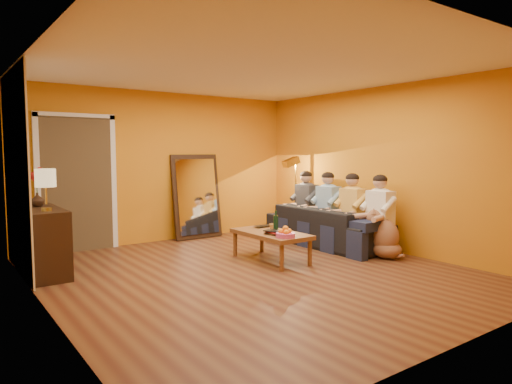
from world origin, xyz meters
TOP-DOWN VIEW (x-y plane):
  - room_shell at (0.00, 0.37)m, footprint 5.00×5.50m
  - white_accent at (-2.48, 1.75)m, footprint 0.02×1.90m
  - doorway_recess at (-1.50, 2.83)m, footprint 1.06×0.30m
  - door_jamb_left at (-2.07, 2.71)m, footprint 0.08×0.06m
  - door_jamb_right at (-0.93, 2.71)m, footprint 0.08×0.06m
  - door_header at (-1.50, 2.71)m, footprint 1.22×0.06m
  - mirror_frame at (0.55, 2.63)m, footprint 0.92×0.27m
  - mirror_glass at (0.55, 2.59)m, footprint 0.78×0.21m
  - sideboard at (-2.24, 1.55)m, footprint 0.44×1.18m
  - table_lamp at (-2.24, 1.25)m, footprint 0.24×0.24m
  - sofa at (2.00, 0.76)m, footprint 2.22×0.87m
  - coffee_table at (0.56, 0.43)m, footprint 0.63×1.22m
  - floor_lamp at (2.10, 1.67)m, footprint 0.34×0.29m
  - dog at (2.04, -0.39)m, footprint 0.60×0.73m
  - person_far_left at (2.13, -0.24)m, footprint 0.70×0.44m
  - person_mid_left at (2.13, 0.31)m, footprint 0.70×0.44m
  - person_mid_right at (2.13, 0.86)m, footprint 0.70×0.44m
  - person_far_right at (2.13, 1.41)m, footprint 0.70×0.44m
  - fruit_bowl at (0.46, -0.02)m, footprint 0.26×0.26m
  - wine_bottle at (0.61, 0.38)m, footprint 0.07×0.07m
  - tumbler at (0.68, 0.55)m, footprint 0.12×0.12m
  - laptop at (0.74, 0.78)m, footprint 0.35×0.23m
  - book_lower at (0.38, 0.23)m, footprint 0.20×0.25m
  - book_mid at (0.39, 0.24)m, footprint 0.18×0.24m
  - book_upper at (0.38, 0.22)m, footprint 0.24×0.27m
  - vase at (-2.24, 1.80)m, footprint 0.17×0.17m
  - flowers at (-2.24, 1.80)m, footprint 0.17×0.17m

SIDE VIEW (x-z plane):
  - coffee_table at x=0.56m, z-range 0.00..0.42m
  - sofa at x=2.00m, z-range 0.00..0.65m
  - dog at x=2.04m, z-range 0.00..0.74m
  - sideboard at x=-2.24m, z-range 0.00..0.85m
  - book_lower at x=0.38m, z-range 0.42..0.44m
  - laptop at x=0.74m, z-range 0.42..0.45m
  - book_mid at x=0.39m, z-range 0.44..0.46m
  - tumbler at x=0.68m, z-range 0.42..0.51m
  - book_upper at x=0.38m, z-range 0.46..0.48m
  - fruit_bowl at x=0.46m, z-range 0.42..0.58m
  - wine_bottle at x=0.61m, z-range 0.42..0.73m
  - person_far_left at x=2.13m, z-range 0.00..1.22m
  - person_mid_left at x=2.13m, z-range 0.00..1.22m
  - person_mid_right at x=2.13m, z-range 0.00..1.22m
  - person_far_right at x=2.13m, z-range 0.00..1.22m
  - floor_lamp at x=2.10m, z-range 0.00..1.44m
  - mirror_frame at x=0.55m, z-range 0.00..1.52m
  - mirror_glass at x=0.55m, z-range 0.09..1.43m
  - vase at x=-2.24m, z-range 0.85..1.03m
  - doorway_recess at x=-1.50m, z-range 0.00..2.10m
  - door_jamb_left at x=-2.07m, z-range -0.05..2.15m
  - door_jamb_right at x=-0.93m, z-range -0.05..2.15m
  - table_lamp at x=-2.24m, z-range 0.85..1.36m
  - flowers at x=-2.24m, z-range 0.97..1.48m
  - room_shell at x=0.00m, z-range 0.00..2.60m
  - white_accent at x=-2.48m, z-range 0.01..2.59m
  - door_header at x=-1.50m, z-range 2.08..2.16m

